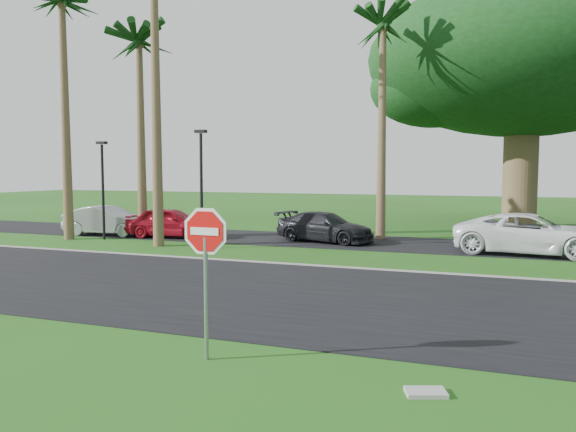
{
  "coord_description": "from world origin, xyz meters",
  "views": [
    {
      "loc": [
        4.85,
        -10.88,
        3.07
      ],
      "look_at": [
        -0.59,
        3.71,
        1.8
      ],
      "focal_mm": 35.0,
      "sensor_mm": 36.0,
      "label": 1
    }
  ],
  "objects_px": {
    "car_silver": "(108,221)",
    "car_red": "(171,223)",
    "car_dark": "(325,227)",
    "car_minivan": "(531,234)",
    "stop_sign_near": "(206,251)"
  },
  "relations": [
    {
      "from": "car_silver",
      "to": "car_red",
      "type": "relative_size",
      "value": 1.02
    },
    {
      "from": "car_silver",
      "to": "car_dark",
      "type": "xyz_separation_m",
      "value": [
        10.29,
        1.26,
        -0.05
      ]
    },
    {
      "from": "car_dark",
      "to": "car_minivan",
      "type": "height_order",
      "value": "car_minivan"
    },
    {
      "from": "car_dark",
      "to": "car_minivan",
      "type": "xyz_separation_m",
      "value": [
        8.07,
        -0.87,
        0.11
      ]
    },
    {
      "from": "car_silver",
      "to": "car_minivan",
      "type": "xyz_separation_m",
      "value": [
        18.36,
        0.39,
        0.06
      ]
    },
    {
      "from": "car_silver",
      "to": "car_red",
      "type": "xyz_separation_m",
      "value": [
        3.25,
        0.27,
        0.01
      ]
    },
    {
      "from": "stop_sign_near",
      "to": "car_minivan",
      "type": "distance_m",
      "value": 15.28
    },
    {
      "from": "car_silver",
      "to": "stop_sign_near",
      "type": "bearing_deg",
      "value": -142.65
    },
    {
      "from": "stop_sign_near",
      "to": "car_dark",
      "type": "distance_m",
      "value": 15.33
    },
    {
      "from": "car_red",
      "to": "car_dark",
      "type": "distance_m",
      "value": 7.11
    },
    {
      "from": "car_red",
      "to": "car_dark",
      "type": "bearing_deg",
      "value": -89.36
    },
    {
      "from": "car_red",
      "to": "car_silver",
      "type": "bearing_deg",
      "value": 87.33
    },
    {
      "from": "car_silver",
      "to": "car_dark",
      "type": "relative_size",
      "value": 0.95
    },
    {
      "from": "car_silver",
      "to": "car_dark",
      "type": "height_order",
      "value": "car_silver"
    },
    {
      "from": "car_red",
      "to": "car_minivan",
      "type": "distance_m",
      "value": 15.11
    }
  ]
}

